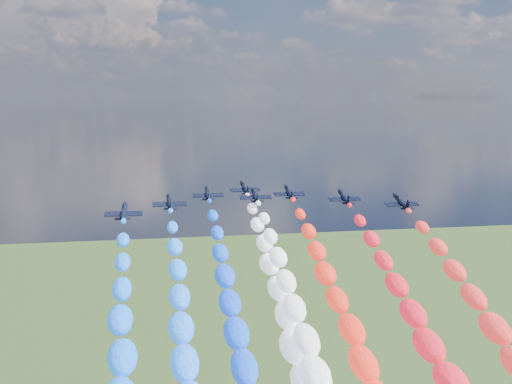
{
  "coord_description": "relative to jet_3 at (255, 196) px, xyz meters",
  "views": [
    {
      "loc": [
        -27.88,
        -150.66,
        120.81
      ],
      "look_at": [
        0.0,
        4.0,
        97.63
      ],
      "focal_mm": 45.27,
      "sensor_mm": 36.0,
      "label": 1
    }
  ],
  "objects": [
    {
      "name": "jet_5",
      "position": [
        9.88,
        3.93,
        0.0
      ],
      "size": [
        8.46,
        11.46,
        5.24
      ],
      "primitive_type": null,
      "rotation": [
        0.27,
        0.0,
        -0.02
      ],
      "color": "black"
    },
    {
      "name": "jet_4",
      "position": [
        -0.5,
        13.73,
        0.0
      ],
      "size": [
        8.88,
        11.75,
        5.24
      ],
      "primitive_type": null,
      "rotation": [
        0.27,
        0.0,
        0.06
      ],
      "color": "black"
    },
    {
      "name": "trail_4",
      "position": [
        -0.5,
        -41.85,
        -23.93
      ],
      "size": [
        6.99,
        109.13,
        52.39
      ],
      "primitive_type": null,
      "color": "white"
    },
    {
      "name": "jet_2",
      "position": [
        -11.74,
        5.66,
        0.0
      ],
      "size": [
        8.86,
        11.73,
        5.24
      ],
      "primitive_type": null,
      "rotation": [
        0.27,
        0.0,
        -0.06
      ],
      "color": "black"
    },
    {
      "name": "trail_5",
      "position": [
        9.88,
        -51.65,
        -23.93
      ],
      "size": [
        6.99,
        109.13,
        52.39
      ],
      "primitive_type": null,
      "color": "red"
    },
    {
      "name": "trail_2",
      "position": [
        -11.74,
        -49.92,
        -23.93
      ],
      "size": [
        6.99,
        109.13,
        52.39
      ],
      "primitive_type": null,
      "color": "blue"
    },
    {
      "name": "jet_1",
      "position": [
        -22.29,
        -6.93,
        0.0
      ],
      "size": [
        8.27,
        11.32,
        5.24
      ],
      "primitive_type": null,
      "rotation": [
        0.27,
        0.0,
        0.0
      ],
      "color": "black"
    },
    {
      "name": "jet_6",
      "position": [
        21.68,
        -6.9,
        0.0
      ],
      "size": [
        8.47,
        11.46,
        5.24
      ],
      "primitive_type": null,
      "rotation": [
        0.27,
        0.0,
        -0.02
      ],
      "color": "black"
    },
    {
      "name": "trail_3",
      "position": [
        0.0,
        -55.58,
        -23.93
      ],
      "size": [
        6.99,
        109.13,
        52.39
      ],
      "primitive_type": null,
      "color": "white"
    },
    {
      "name": "trail_6",
      "position": [
        21.68,
        -62.48,
        -23.93
      ],
      "size": [
        6.99,
        109.13,
        52.39
      ],
      "primitive_type": null,
      "color": "red"
    },
    {
      "name": "jet_7",
      "position": [
        32.84,
        -16.9,
        0.0
      ],
      "size": [
        8.31,
        11.35,
        5.24
      ],
      "primitive_type": null,
      "rotation": [
        0.27,
        0.0,
        0.01
      ],
      "color": "black"
    },
    {
      "name": "jet_0",
      "position": [
        -32.88,
        -18.15,
        0.0
      ],
      "size": [
        8.97,
        11.82,
        5.24
      ],
      "primitive_type": null,
      "rotation": [
        0.27,
        0.0,
        -0.07
      ],
      "color": "black"
    },
    {
      "name": "jet_3",
      "position": [
        0.0,
        0.0,
        0.0
      ],
      "size": [
        8.59,
        11.55,
        5.24
      ],
      "primitive_type": null,
      "rotation": [
        0.27,
        0.0,
        -0.03
      ],
      "color": "black"
    }
  ]
}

